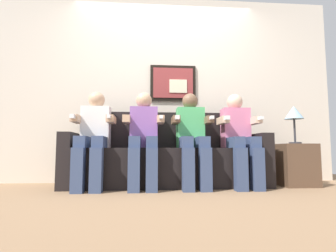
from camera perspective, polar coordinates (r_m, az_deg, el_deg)
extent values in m
plane|color=#8C6B4C|center=(2.88, 0.24, -13.73)|extent=(6.20, 6.20, 0.00)
cube|color=beige|center=(3.71, -0.76, 8.37)|extent=(4.77, 0.05, 2.60)
cube|color=black|center=(3.70, 1.10, 9.24)|extent=(0.63, 0.03, 0.50)
cube|color=maroon|center=(3.68, 1.12, 9.29)|extent=(0.55, 0.02, 0.42)
cube|color=beige|center=(3.67, 2.21, 8.60)|extent=(0.24, 0.02, 0.18)
cube|color=black|center=(3.14, -0.20, -8.90)|extent=(2.09, 0.58, 0.45)
cube|color=black|center=(3.36, -0.49, -0.99)|extent=(2.09, 0.14, 0.45)
cube|color=black|center=(3.25, -20.38, -6.95)|extent=(0.14, 0.58, 0.62)
cube|color=black|center=(3.41, 18.99, -6.90)|extent=(0.14, 0.58, 0.62)
cube|color=white|center=(3.18, -15.33, -0.28)|extent=(0.32, 0.20, 0.48)
sphere|color=tan|center=(3.23, -15.19, 5.48)|extent=(0.19, 0.19, 0.19)
cube|color=#38476B|center=(3.00, -17.82, -3.37)|extent=(0.12, 0.40, 0.12)
cube|color=#38476B|center=(2.96, -14.42, -3.43)|extent=(0.12, 0.40, 0.12)
cube|color=#38476B|center=(2.81, -18.93, -9.04)|extent=(0.12, 0.12, 0.45)
cube|color=#38476B|center=(2.77, -15.27, -9.19)|extent=(0.12, 0.12, 0.45)
cube|color=tan|center=(3.12, -19.14, 1.40)|extent=(0.08, 0.28, 0.08)
cube|color=tan|center=(3.04, -12.20, 1.38)|extent=(0.08, 0.28, 0.08)
cube|color=white|center=(2.89, -12.61, 1.95)|extent=(0.04, 0.13, 0.04)
cube|color=white|center=(2.97, -19.91, 1.95)|extent=(0.04, 0.10, 0.04)
cube|color=#8C59A5|center=(3.13, -5.27, -0.36)|extent=(0.32, 0.20, 0.48)
sphere|color=tan|center=(3.17, -5.22, 5.50)|extent=(0.19, 0.19, 0.19)
cube|color=#38476B|center=(2.92, -7.12, -3.53)|extent=(0.12, 0.40, 0.12)
cube|color=#38476B|center=(2.92, -3.58, -3.56)|extent=(0.12, 0.40, 0.12)
cube|color=#38476B|center=(2.73, -7.38, -9.40)|extent=(0.12, 0.12, 0.45)
cube|color=#38476B|center=(2.72, -3.54, -9.44)|extent=(0.12, 0.12, 0.45)
cube|color=tan|center=(3.03, -8.89, 1.37)|extent=(0.08, 0.28, 0.08)
cube|color=tan|center=(3.02, -1.68, 1.32)|extent=(0.08, 0.28, 0.08)
cube|color=white|center=(2.86, -1.52, 1.88)|extent=(0.04, 0.13, 0.04)
cube|color=#4CB266|center=(3.17, 4.83, -0.43)|extent=(0.32, 0.20, 0.48)
sphere|color=brown|center=(3.21, 4.78, 5.36)|extent=(0.19, 0.19, 0.19)
cube|color=#38476B|center=(2.95, 3.76, -3.58)|extent=(0.12, 0.40, 0.12)
cube|color=#38476B|center=(2.98, 7.19, -3.57)|extent=(0.12, 0.40, 0.12)
cube|color=#38476B|center=(2.76, 4.40, -9.38)|extent=(0.12, 0.12, 0.45)
cube|color=#38476B|center=(2.79, 8.11, -9.30)|extent=(0.12, 0.12, 0.45)
cube|color=brown|center=(3.03, 1.64, 1.29)|extent=(0.08, 0.28, 0.08)
cube|color=brown|center=(3.10, 8.65, 1.21)|extent=(0.08, 0.28, 0.08)
cube|color=white|center=(2.95, 9.36, 1.75)|extent=(0.04, 0.13, 0.04)
cube|color=white|center=(2.88, 1.99, 1.85)|extent=(0.04, 0.10, 0.04)
cube|color=pink|center=(3.31, 14.38, -0.49)|extent=(0.32, 0.20, 0.48)
sphere|color=beige|center=(3.35, 14.25, 5.07)|extent=(0.19, 0.19, 0.19)
cube|color=#38476B|center=(3.08, 14.08, -3.50)|extent=(0.12, 0.40, 0.12)
cube|color=#38476B|center=(3.14, 17.20, -3.46)|extent=(0.12, 0.40, 0.12)
cube|color=#38476B|center=(2.90, 15.48, -9.01)|extent=(0.12, 0.12, 0.45)
cube|color=#38476B|center=(2.96, 18.79, -8.84)|extent=(0.12, 0.12, 0.45)
cube|color=beige|center=(3.14, 11.78, 1.17)|extent=(0.08, 0.28, 0.08)
cube|color=beige|center=(3.27, 18.18, 1.07)|extent=(0.08, 0.28, 0.08)
cube|color=white|center=(3.13, 19.31, 1.58)|extent=(0.04, 0.13, 0.04)
cube|color=white|center=(2.99, 12.63, 1.70)|extent=(0.04, 0.10, 0.04)
cube|color=brown|center=(3.54, 25.78, -7.56)|extent=(0.40, 0.40, 0.50)
cylinder|color=#333338|center=(3.50, 25.84, -3.33)|extent=(0.14, 0.14, 0.02)
cylinder|color=#333338|center=(3.51, 25.74, -0.89)|extent=(0.02, 0.02, 0.28)
cone|color=#8CB2CC|center=(3.53, 25.59, 2.67)|extent=(0.22, 0.22, 0.16)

